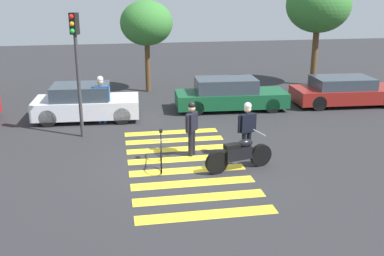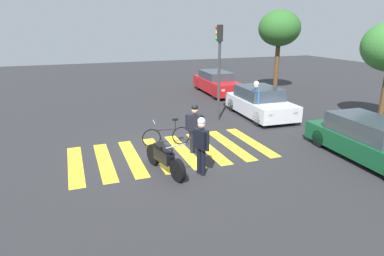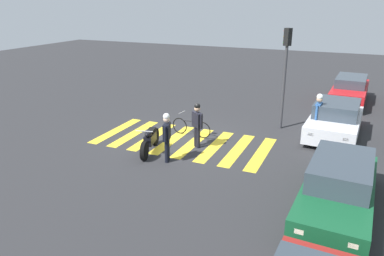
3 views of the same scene
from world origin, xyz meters
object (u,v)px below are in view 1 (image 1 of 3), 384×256
object	(u,v)px
police_motorcycle	(239,154)
leaning_bicycle	(161,153)
officer_on_foot	(192,125)
traffic_light_pole	(76,56)
car_green_compact	(230,95)
officer_by_motorcycle	(247,126)
car_white_van	(85,103)
car_maroon_wagon	(345,91)
pedestrian_bystander	(101,96)

from	to	relation	value
police_motorcycle	leaning_bicycle	size ratio (longest dim) A/B	1.17
leaning_bicycle	officer_on_foot	bearing A→B (deg)	33.83
leaning_bicycle	traffic_light_pole	world-z (taller)	traffic_light_pole
car_green_compact	traffic_light_pole	distance (m)	6.93
police_motorcycle	officer_by_motorcycle	bearing A→B (deg)	62.49
car_white_van	traffic_light_pole	world-z (taller)	traffic_light_pole
car_green_compact	car_maroon_wagon	bearing A→B (deg)	-0.91
leaning_bicycle	officer_on_foot	size ratio (longest dim) A/B	1.02
officer_on_foot	pedestrian_bystander	distance (m)	4.89
leaning_bicycle	car_green_compact	size ratio (longest dim) A/B	0.37
car_maroon_wagon	traffic_light_pole	bearing A→B (deg)	-167.09
leaning_bicycle	car_green_compact	xyz separation A→B (m)	(3.56, 5.83, 0.26)
leaning_bicycle	car_green_compact	distance (m)	6.83
police_motorcycle	leaning_bicycle	distance (m)	2.28
leaning_bicycle	officer_by_motorcycle	distance (m)	2.75
officer_on_foot	car_green_compact	distance (m)	5.73
car_white_van	car_green_compact	size ratio (longest dim) A/B	0.87
leaning_bicycle	car_maroon_wagon	world-z (taller)	car_maroon_wagon
police_motorcycle	officer_by_motorcycle	distance (m)	1.21
car_white_van	car_maroon_wagon	size ratio (longest dim) A/B	0.87
officer_on_foot	car_green_compact	bearing A→B (deg)	63.76
police_motorcycle	car_green_compact	xyz separation A→B (m)	(1.40, 6.52, 0.18)
traffic_light_pole	car_green_compact	bearing A→B (deg)	23.92
pedestrian_bystander	traffic_light_pole	bearing A→B (deg)	-113.78
pedestrian_bystander	car_white_van	world-z (taller)	pedestrian_bystander
officer_on_foot	car_maroon_wagon	size ratio (longest dim) A/B	0.36
car_green_compact	officer_by_motorcycle	bearing A→B (deg)	-99.15
car_green_compact	traffic_light_pole	bearing A→B (deg)	-156.08
police_motorcycle	car_maroon_wagon	bearing A→B (deg)	44.07
officer_on_foot	car_maroon_wagon	distance (m)	9.29
officer_on_foot	car_maroon_wagon	bearing A→B (deg)	32.97
car_white_van	traffic_light_pole	xyz separation A→B (m)	(-0.04, -2.19, 2.18)
traffic_light_pole	leaning_bicycle	bearing A→B (deg)	-52.29
car_white_van	traffic_light_pole	distance (m)	3.09
car_white_van	car_maroon_wagon	bearing A→B (deg)	1.99
officer_on_foot	car_white_van	size ratio (longest dim) A/B	0.42
car_white_van	car_green_compact	bearing A→B (deg)	4.54
pedestrian_bystander	car_maroon_wagon	size ratio (longest dim) A/B	0.39
officer_on_foot	pedestrian_bystander	xyz separation A→B (m)	(-2.79, 4.02, 0.09)
officer_on_foot	car_white_van	distance (m)	5.80
leaning_bicycle	traffic_light_pole	distance (m)	4.70
police_motorcycle	car_green_compact	distance (m)	6.67
officer_on_foot	pedestrian_bystander	bearing A→B (deg)	124.83
officer_by_motorcycle	car_white_van	xyz separation A→B (m)	(-5.07, 5.09, -0.33)
officer_on_foot	traffic_light_pole	world-z (taller)	traffic_light_pole
officer_on_foot	car_white_van	world-z (taller)	officer_on_foot
car_green_compact	police_motorcycle	bearing A→B (deg)	-102.10
pedestrian_bystander	car_green_compact	bearing A→B (deg)	11.85
officer_on_foot	officer_by_motorcycle	size ratio (longest dim) A/B	0.99
officer_by_motorcycle	car_white_van	world-z (taller)	officer_by_motorcycle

